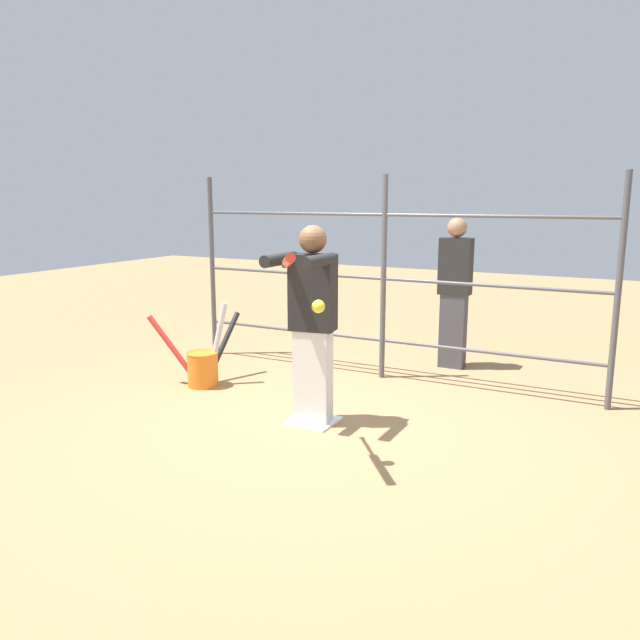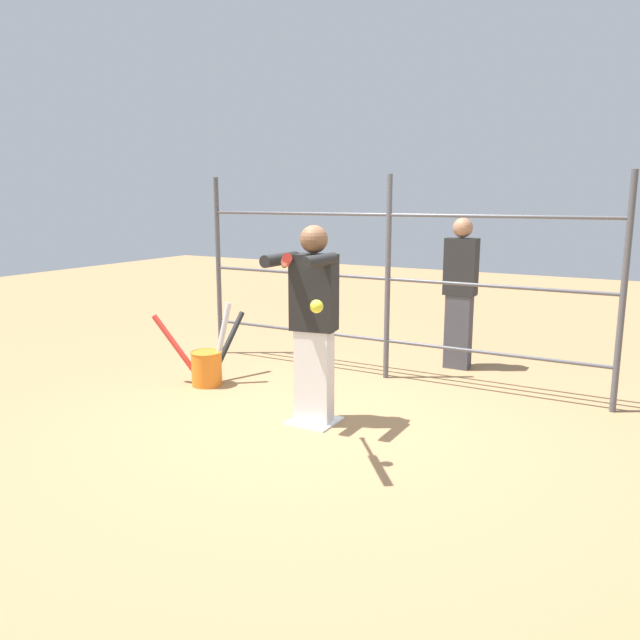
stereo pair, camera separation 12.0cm
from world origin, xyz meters
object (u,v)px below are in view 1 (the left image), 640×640
at_px(batter, 312,319).
at_px(softball_in_flight, 318,306).
at_px(bat_bucket, 203,364).
at_px(bystander_behind_fence, 455,291).
at_px(baseball_bat_swinging, 288,261).

relative_size(batter, softball_in_flight, 18.10).
relative_size(batter, bat_bucket, 1.98).
distance_m(softball_in_flight, bystander_behind_fence, 3.18).
xyz_separation_m(baseball_bat_swinging, bat_bucket, (1.86, -1.35, -1.30)).
distance_m(batter, bystander_behind_fence, 2.47).
relative_size(baseball_bat_swinging, bat_bucket, 0.88).
bearing_deg(softball_in_flight, bat_bucket, -30.90).
bearing_deg(batter, softball_in_flight, 121.51).
bearing_deg(bystander_behind_fence, baseball_bat_swinging, 85.32).
xyz_separation_m(softball_in_flight, bat_bucket, (2.03, -1.21, -0.98)).
height_order(bat_bucket, bystander_behind_fence, bystander_behind_fence).
distance_m(batter, baseball_bat_swinging, 1.11).
height_order(baseball_bat_swinging, bystander_behind_fence, bystander_behind_fence).
distance_m(baseball_bat_swinging, bat_bucket, 2.64).
height_order(softball_in_flight, bat_bucket, softball_in_flight).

